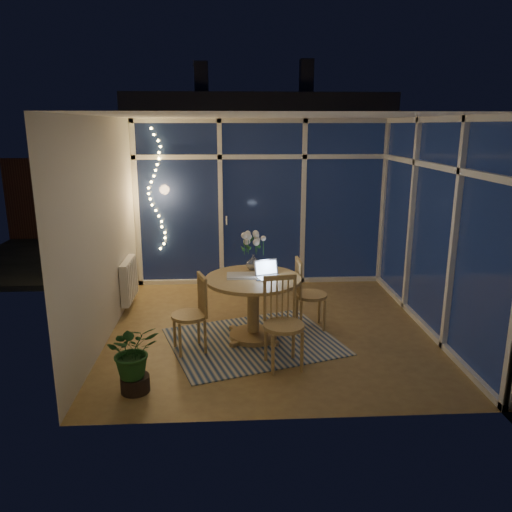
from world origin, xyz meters
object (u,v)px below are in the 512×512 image
laptop (270,269)px  potted_plant (133,355)px  chair_right (311,293)px  dining_table (253,308)px  flower_vase (253,261)px  chair_left (189,314)px  chair_front (284,324)px

laptop → potted_plant: (-1.39, -1.16, -0.50)m
chair_right → dining_table: bearing=109.6°
laptop → flower_vase: 0.40m
flower_vase → chair_right: bearing=-3.4°
chair_left → chair_right: 1.59m
dining_table → chair_right: chair_right is taller
chair_front → laptop: same height
chair_left → potted_plant: size_ratio=1.19×
dining_table → chair_front: bearing=-69.0°
chair_front → flower_vase: chair_front is taller
chair_front → laptop: (-0.09, 0.72, 0.38)m
chair_left → flower_vase: (0.76, 0.64, 0.42)m
chair_right → chair_left: bearing=109.9°
chair_left → chair_right: (1.48, 0.60, 0.01)m
chair_left → laptop: laptop is taller
dining_table → laptop: bearing=-5.7°
chair_right → chair_front: size_ratio=0.94×
dining_table → potted_plant: 1.68m
flower_vase → dining_table: bearing=-93.4°
chair_right → flower_vase: size_ratio=4.39×
flower_vase → potted_plant: size_ratio=0.28×
dining_table → chair_right: bearing=21.7°
dining_table → flower_vase: 0.59m
flower_vase → potted_plant: 2.01m
dining_table → chair_left: chair_left is taller
chair_front → potted_plant: size_ratio=1.29×
chair_front → potted_plant: (-1.48, -0.43, -0.11)m
chair_left → chair_front: 1.11m
chair_right → chair_front: 1.13m
chair_left → potted_plant: 0.99m
chair_left → chair_front: (1.02, -0.44, 0.04)m
potted_plant → chair_front: bearing=16.3°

